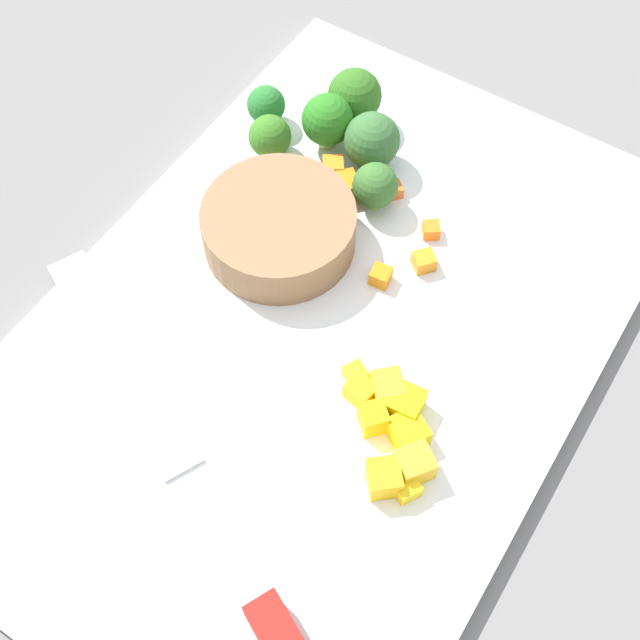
% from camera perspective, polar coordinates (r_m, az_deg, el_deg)
% --- Properties ---
extents(ground_plane, '(4.00, 4.00, 0.00)m').
position_cam_1_polar(ground_plane, '(0.58, 0.00, -1.12)').
color(ground_plane, slate).
extents(cutting_board, '(0.52, 0.35, 0.01)m').
position_cam_1_polar(cutting_board, '(0.58, 0.00, -0.83)').
color(cutting_board, white).
rests_on(cutting_board, ground_plane).
extents(prep_bowl, '(0.11, 0.11, 0.03)m').
position_cam_1_polar(prep_bowl, '(0.60, -2.79, 6.23)').
color(prep_bowl, '#8C6443').
rests_on(prep_bowl, cutting_board).
extents(chef_knife, '(0.17, 0.32, 0.02)m').
position_cam_1_polar(chef_knife, '(0.51, -6.73, -14.14)').
color(chef_knife, silver).
rests_on(chef_knife, cutting_board).
extents(carrot_dice_0, '(0.02, 0.02, 0.01)m').
position_cam_1_polar(carrot_dice_0, '(0.60, 7.02, 3.95)').
color(carrot_dice_0, orange).
rests_on(carrot_dice_0, cutting_board).
extents(carrot_dice_1, '(0.02, 0.02, 0.01)m').
position_cam_1_polar(carrot_dice_1, '(0.64, 4.98, 8.74)').
color(carrot_dice_1, orange).
rests_on(carrot_dice_1, cutting_board).
extents(carrot_dice_2, '(0.02, 0.02, 0.01)m').
position_cam_1_polar(carrot_dice_2, '(0.59, 4.11, 2.99)').
color(carrot_dice_2, orange).
rests_on(carrot_dice_2, cutting_board).
extents(carrot_dice_3, '(0.02, 0.02, 0.02)m').
position_cam_1_polar(carrot_dice_3, '(0.64, 0.89, 10.14)').
color(carrot_dice_3, orange).
rests_on(carrot_dice_3, cutting_board).
extents(carrot_dice_4, '(0.02, 0.02, 0.01)m').
position_cam_1_polar(carrot_dice_4, '(0.62, 7.50, 6.04)').
color(carrot_dice_4, orange).
rests_on(carrot_dice_4, cutting_board).
extents(carrot_dice_5, '(0.03, 0.03, 0.02)m').
position_cam_1_polar(carrot_dice_5, '(0.63, 1.67, 9.00)').
color(carrot_dice_5, orange).
rests_on(carrot_dice_5, cutting_board).
extents(pepper_dice_0, '(0.03, 0.03, 0.02)m').
position_cam_1_polar(pepper_dice_0, '(0.53, 5.94, -7.50)').
color(pepper_dice_0, yellow).
rests_on(pepper_dice_0, cutting_board).
extents(pepper_dice_1, '(0.03, 0.03, 0.02)m').
position_cam_1_polar(pepper_dice_1, '(0.54, 4.59, -4.64)').
color(pepper_dice_1, yellow).
rests_on(pepper_dice_1, cutting_board).
extents(pepper_dice_2, '(0.02, 0.02, 0.01)m').
position_cam_1_polar(pepper_dice_2, '(0.54, 2.76, -4.83)').
color(pepper_dice_2, yellow).
rests_on(pepper_dice_2, cutting_board).
extents(pepper_dice_3, '(0.03, 0.03, 0.02)m').
position_cam_1_polar(pepper_dice_3, '(0.52, 4.33, -10.57)').
color(pepper_dice_3, yellow).
rests_on(pepper_dice_3, cutting_board).
extents(pepper_dice_4, '(0.02, 0.02, 0.01)m').
position_cam_1_polar(pepper_dice_4, '(0.52, 5.88, -11.24)').
color(pepper_dice_4, yellow).
rests_on(pepper_dice_4, cutting_board).
extents(pepper_dice_5, '(0.02, 0.02, 0.02)m').
position_cam_1_polar(pepper_dice_5, '(0.53, 3.60, -6.63)').
color(pepper_dice_5, yellow).
rests_on(pepper_dice_5, cutting_board).
extents(pepper_dice_6, '(0.02, 0.02, 0.02)m').
position_cam_1_polar(pepper_dice_6, '(0.54, 5.71, -5.63)').
color(pepper_dice_6, yellow).
rests_on(pepper_dice_6, cutting_board).
extents(pepper_dice_7, '(0.02, 0.02, 0.01)m').
position_cam_1_polar(pepper_dice_7, '(0.55, 2.40, -3.65)').
color(pepper_dice_7, yellow).
rests_on(pepper_dice_7, cutting_board).
extents(pepper_dice_8, '(0.03, 0.03, 0.02)m').
position_cam_1_polar(pepper_dice_8, '(0.52, 6.38, -9.66)').
color(pepper_dice_8, yellow).
rests_on(pepper_dice_8, cutting_board).
extents(broccoli_floret_0, '(0.04, 0.04, 0.05)m').
position_cam_1_polar(broccoli_floret_0, '(0.65, 0.49, 13.31)').
color(broccoli_floret_0, '#93B264').
rests_on(broccoli_floret_0, cutting_board).
extents(broccoli_floret_1, '(0.04, 0.04, 0.05)m').
position_cam_1_polar(broccoli_floret_1, '(0.64, 3.53, 11.97)').
color(broccoli_floret_1, '#98AD5D').
rests_on(broccoli_floret_1, cutting_board).
extents(broccoli_floret_2, '(0.03, 0.03, 0.03)m').
position_cam_1_polar(broccoli_floret_2, '(0.68, -3.65, 14.26)').
color(broccoli_floret_2, '#83AB5F').
rests_on(broccoli_floret_2, cutting_board).
extents(broccoli_floret_3, '(0.04, 0.04, 0.05)m').
position_cam_1_polar(broccoli_floret_3, '(0.67, 2.35, 14.85)').
color(broccoli_floret_3, '#86BA64').
rests_on(broccoli_floret_3, cutting_board).
extents(broccoli_floret_4, '(0.03, 0.03, 0.03)m').
position_cam_1_polar(broccoli_floret_4, '(0.65, -3.40, 12.23)').
color(broccoli_floret_4, '#82C05C').
rests_on(broccoli_floret_4, cutting_board).
extents(broccoli_floret_5, '(0.03, 0.03, 0.04)m').
position_cam_1_polar(broccoli_floret_5, '(0.62, 3.74, 9.00)').
color(broccoli_floret_5, '#87B761').
rests_on(broccoli_floret_5, cutting_board).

